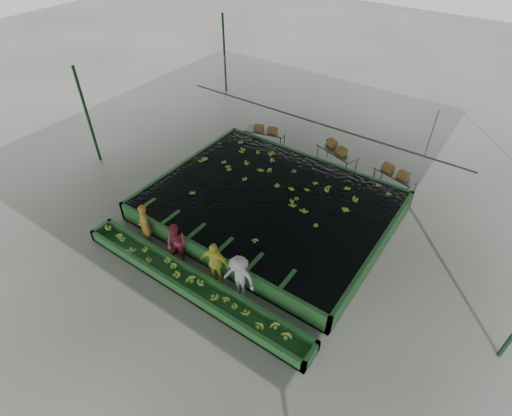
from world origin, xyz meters
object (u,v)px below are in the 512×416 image
Objects in this scene: flotation_tank at (269,206)px; worker_c at (214,263)px; box_stack_right at (395,174)px; box_stack_left at (265,131)px; sorting_trough at (191,284)px; packing_table_mid at (337,159)px; box_stack_mid at (336,149)px; worker_d at (239,277)px; worker_b at (177,243)px; worker_a at (144,224)px; packing_table_right at (394,182)px; packing_table_left at (265,138)px.

worker_c reaches higher than flotation_tank.
box_stack_right is (3.81, 4.78, 0.48)m from flotation_tank.
sorting_trough is at bearing -71.26° from box_stack_left.
packing_table_mid is 1.61× the size of box_stack_mid.
flotation_tank is at bearing 104.56° from worker_d.
flotation_tank is 5.74× the size of worker_b.
sorting_trough is at bearing 5.89° from worker_a.
worker_c reaches higher than box_stack_right.
flotation_tank is 6.19m from packing_table_right.
worker_c is 1.41× the size of box_stack_right.
sorting_trough is 10.61m from box_stack_right.
box_stack_mid is at bearing 5.86° from packing_table_left.
worker_a is 3.60m from worker_c.
worker_d is (4.70, 0.00, 0.01)m from worker_a.
worker_b reaches higher than box_stack_right.
worker_c is at bearing -91.73° from packing_table_mid.
sorting_trough is 4.55× the size of packing_table_mid.
worker_d reaches higher than worker_b.
packing_table_left is at bearing 113.04° from worker_d.
box_stack_left is (0.06, -0.10, 0.49)m from packing_table_left.
worker_d is at bearing -103.70° from box_stack_right.
sorting_trough is at bearing -34.09° from worker_b.
worker_b is at bearing -77.57° from packing_table_left.
packing_table_right is (3.85, 9.95, 0.21)m from sorting_trough.
worker_a is 0.91× the size of packing_table_right.
worker_c is (3.60, 0.00, 0.03)m from worker_a.
worker_a is at bearing -127.24° from packing_table_right.
worker_d reaches higher than flotation_tank.
packing_table_right is at bearing -3.72° from box_stack_mid.
packing_table_right reaches higher than flotation_tank.
flotation_tank is at bearing 68.69° from worker_b.
packing_table_right reaches higher than sorting_trough.
packing_table_left is at bearing 108.90° from sorting_trough.
flotation_tank is at bearing 90.00° from sorting_trough.
flotation_tank is 6.13m from box_stack_right.
worker_a is 8.84m from box_stack_left.
box_stack_mid is at bearing 88.40° from worker_a.
worker_a reaches higher than packing_table_mid.
worker_a is at bearing -127.29° from box_stack_right.
worker_b is at bearing -119.70° from packing_table_right.
box_stack_mid reaches higher than box_stack_left.
worker_d is 10.22m from packing_table_left.
worker_d reaches higher than box_stack_right.
packing_table_left is 0.98× the size of packing_table_mid.
packing_table_mid is (-0.82, 9.29, -0.43)m from worker_d.
packing_table_right is (2.25, 9.15, -0.47)m from worker_d.
worker_b is at bearing 149.62° from sorting_trough.
worker_a is (-3.10, -4.30, 0.47)m from flotation_tank.
packing_table_left is at bearing 98.73° from worker_b.
box_stack_mid is 1.02× the size of box_stack_right.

